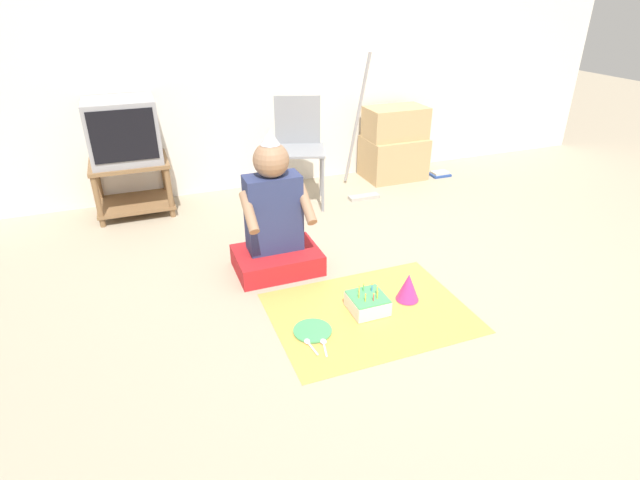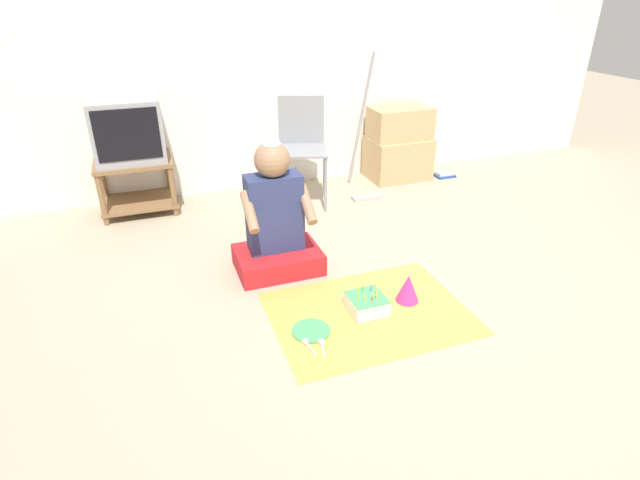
# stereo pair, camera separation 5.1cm
# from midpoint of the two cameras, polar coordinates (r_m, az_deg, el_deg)

# --- Properties ---
(ground_plane) EXTENTS (16.00, 16.00, 0.00)m
(ground_plane) POSITION_cam_midpoint_polar(r_m,az_deg,el_deg) (3.13, 13.93, -6.82)
(ground_plane) COLOR tan
(wall_back) EXTENTS (6.40, 0.06, 2.55)m
(wall_back) POSITION_cam_midpoint_polar(r_m,az_deg,el_deg) (4.72, -0.53, 21.89)
(wall_back) COLOR white
(wall_back) RESTS_ON ground_plane
(tv_stand) EXTENTS (0.60, 0.48, 0.45)m
(tv_stand) POSITION_cam_midpoint_polar(r_m,az_deg,el_deg) (4.41, -19.94, 6.39)
(tv_stand) COLOR olive
(tv_stand) RESTS_ON ground_plane
(tv) EXTENTS (0.53, 0.45, 0.49)m
(tv) POSITION_cam_midpoint_polar(r_m,az_deg,el_deg) (4.29, -20.84, 11.70)
(tv) COLOR #99999E
(tv) RESTS_ON tv_stand
(folding_chair) EXTENTS (0.54, 0.52, 0.89)m
(folding_chair) POSITION_cam_midpoint_polar(r_m,az_deg,el_deg) (4.29, -1.81, 11.19)
(folding_chair) COLOR gray
(folding_chair) RESTS_ON ground_plane
(cardboard_box_stack) EXTENTS (0.57, 0.43, 0.69)m
(cardboard_box_stack) POSITION_cam_midpoint_polar(r_m,az_deg,el_deg) (4.96, 9.25, 10.61)
(cardboard_box_stack) COLOR tan
(cardboard_box_stack) RESTS_ON ground_plane
(dust_mop) EXTENTS (0.28, 0.48, 1.25)m
(dust_mop) POSITION_cam_midpoint_polar(r_m,az_deg,el_deg) (4.47, 5.32, 9.64)
(dust_mop) COLOR #B2ADA3
(dust_mop) RESTS_ON ground_plane
(book_pile) EXTENTS (0.19, 0.15, 0.04)m
(book_pile) POSITION_cam_midpoint_polar(r_m,az_deg,el_deg) (5.18, 14.29, 7.26)
(book_pile) COLOR #284793
(book_pile) RESTS_ON ground_plane
(person_seated) EXTENTS (0.55, 0.41, 0.94)m
(person_seated) POSITION_cam_midpoint_polar(r_m,az_deg,el_deg) (3.25, -4.64, 1.93)
(person_seated) COLOR red
(person_seated) RESTS_ON ground_plane
(party_cloth) EXTENTS (1.13, 0.84, 0.01)m
(party_cloth) POSITION_cam_midpoint_polar(r_m,az_deg,el_deg) (2.96, 6.12, -8.28)
(party_cloth) COLOR #EFA84C
(party_cloth) RESTS_ON ground_plane
(birthday_cake) EXTENTS (0.21, 0.21, 0.15)m
(birthday_cake) POSITION_cam_midpoint_polar(r_m,az_deg,el_deg) (2.94, 5.87, -7.23)
(birthday_cake) COLOR white
(birthday_cake) RESTS_ON party_cloth
(party_hat_blue) EXTENTS (0.14, 0.14, 0.17)m
(party_hat_blue) POSITION_cam_midpoint_polar(r_m,az_deg,el_deg) (3.05, 10.51, -5.40)
(party_hat_blue) COLOR #CC338C
(party_hat_blue) RESTS_ON party_cloth
(paper_plate) EXTENTS (0.21, 0.21, 0.01)m
(paper_plate) POSITION_cam_midpoint_polar(r_m,az_deg,el_deg) (2.79, -0.50, -10.30)
(paper_plate) COLOR #4CB266
(paper_plate) RESTS_ON party_cloth
(plastic_spoon_near) EXTENTS (0.04, 0.15, 0.01)m
(plastic_spoon_near) POSITION_cam_midpoint_polar(r_m,az_deg,el_deg) (2.71, -0.98, -11.67)
(plastic_spoon_near) COLOR white
(plastic_spoon_near) RESTS_ON party_cloth
(plastic_spoon_far) EXTENTS (0.05, 0.14, 0.01)m
(plastic_spoon_far) POSITION_cam_midpoint_polar(r_m,az_deg,el_deg) (2.71, 0.75, -11.73)
(plastic_spoon_far) COLOR white
(plastic_spoon_far) RESTS_ON party_cloth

